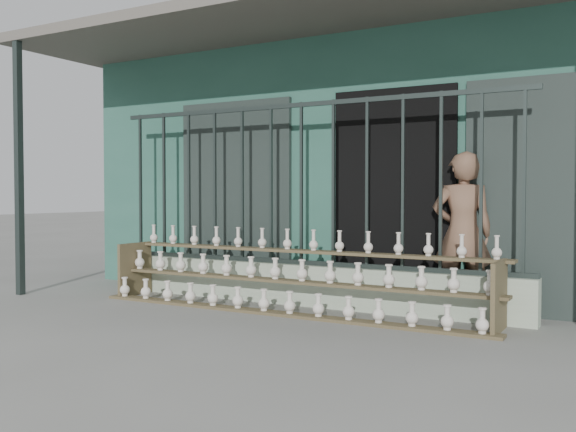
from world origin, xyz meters
The scene contains 6 objects.
ground centered at (0.00, 0.00, 0.00)m, with size 60.00×60.00×0.00m, color slate.
workshop_building centered at (0.00, 4.23, 1.62)m, with size 7.40×6.60×3.21m.
parapet_wall centered at (0.00, 1.30, 0.23)m, with size 5.00×0.20×0.45m, color #AABAA0.
security_fence centered at (0.00, 1.30, 1.35)m, with size 5.00×0.04×1.80m.
shelf_rack centered at (0.06, 0.88, 0.36)m, with size 4.50×0.68×0.85m.
elderly_woman centered at (1.70, 1.64, 0.83)m, with size 0.61×0.40×1.67m, color brown.
Camera 1 is at (3.36, -4.97, 1.24)m, focal length 40.00 mm.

